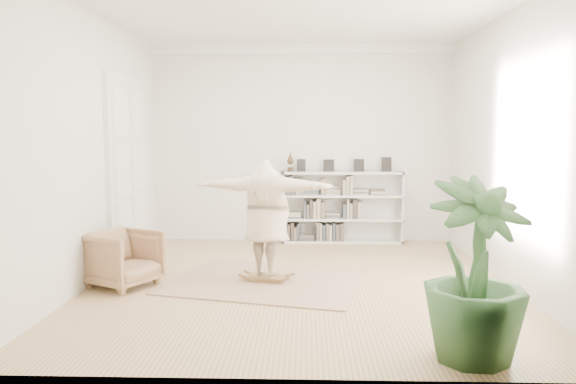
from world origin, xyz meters
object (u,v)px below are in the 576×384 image
at_px(bookshelf, 342,208).
at_px(person, 266,215).
at_px(armchair, 123,259).
at_px(houseplant, 475,270).
at_px(rocker_board, 267,277).

bearing_deg(bookshelf, person, -112.71).
bearing_deg(bookshelf, armchair, -134.58).
height_order(armchair, person, person).
bearing_deg(armchair, houseplant, -92.02).
bearing_deg(houseplant, armchair, 149.46).
xyz_separation_m(rocker_board, houseplant, (2.00, -2.54, 0.74)).
height_order(bookshelf, houseplant, bookshelf).
relative_size(rocker_board, houseplant, 0.34).
bearing_deg(armchair, rocker_board, -53.38).
height_order(bookshelf, armchair, bookshelf).
bearing_deg(rocker_board, houseplant, -38.10).
bearing_deg(houseplant, bookshelf, 98.66).
bearing_deg(person, bookshelf, -98.98).
height_order(armchair, houseplant, houseplant).
distance_m(bookshelf, rocker_board, 3.11).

